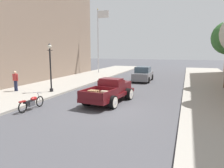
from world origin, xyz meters
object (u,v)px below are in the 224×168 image
at_px(motorcycle_parked, 32,102).
at_px(hotrod_truck_maroon, 111,91).
at_px(flagpole, 99,34).
at_px(car_background_grey, 143,74).
at_px(pedestrian_sidewalk_left, 15,80).
at_px(street_lamp_near, 50,64).

bearing_deg(motorcycle_parked, hotrod_truck_maroon, 43.23).
distance_m(hotrod_truck_maroon, flagpole, 18.25).
bearing_deg(motorcycle_parked, car_background_grey, 74.44).
distance_m(motorcycle_parked, pedestrian_sidewalk_left, 5.99).
relative_size(car_background_grey, flagpole, 0.47).
xyz_separation_m(motorcycle_parked, pedestrian_sidewalk_left, (-4.66, 3.71, 0.64)).
bearing_deg(flagpole, pedestrian_sidewalk_left, -93.26).
height_order(pedestrian_sidewalk_left, street_lamp_near, street_lamp_near).
xyz_separation_m(hotrod_truck_maroon, motorcycle_parked, (-3.68, -3.46, -0.31)).
bearing_deg(hotrod_truck_maroon, car_background_grey, 89.15).
xyz_separation_m(car_background_grey, pedestrian_sidewalk_left, (-8.49, -10.06, 0.32)).
bearing_deg(car_background_grey, hotrod_truck_maroon, -90.85).
bearing_deg(motorcycle_parked, street_lamp_near, 111.71).
xyz_separation_m(motorcycle_parked, flagpole, (-3.77, 19.35, 5.33)).
distance_m(pedestrian_sidewalk_left, street_lamp_near, 3.25).
xyz_separation_m(hotrod_truck_maroon, flagpole, (-7.45, 15.88, 5.02)).
xyz_separation_m(hotrod_truck_maroon, car_background_grey, (0.15, 10.31, 0.01)).
height_order(car_background_grey, pedestrian_sidewalk_left, pedestrian_sidewalk_left).
xyz_separation_m(street_lamp_near, flagpole, (-1.99, 14.87, 3.39)).
relative_size(hotrod_truck_maroon, pedestrian_sidewalk_left, 3.07).
bearing_deg(motorcycle_parked, flagpole, 101.02).
bearing_deg(car_background_grey, flagpole, 143.74).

